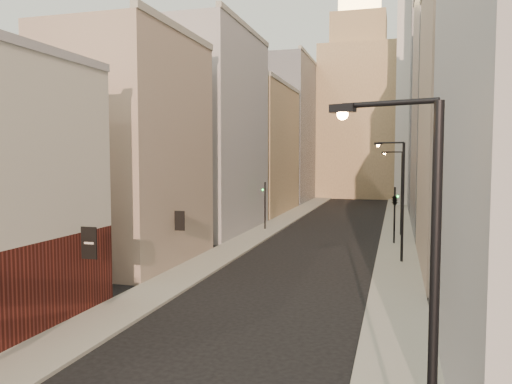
% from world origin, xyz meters
% --- Properties ---
extents(sidewalk_left, '(3.00, 140.00, 0.15)m').
position_xyz_m(sidewalk_left, '(-6.50, 55.00, 0.07)').
color(sidewalk_left, '#98988A').
rests_on(sidewalk_left, ground).
extents(sidewalk_right, '(3.00, 140.00, 0.15)m').
position_xyz_m(sidewalk_right, '(6.50, 55.00, 0.07)').
color(sidewalk_right, '#98988A').
rests_on(sidewalk_right, ground).
extents(left_bldg_beige, '(8.00, 12.00, 16.00)m').
position_xyz_m(left_bldg_beige, '(-12.00, 26.00, 8.00)').
color(left_bldg_beige, tan).
rests_on(left_bldg_beige, ground).
extents(left_bldg_grey, '(8.00, 16.00, 20.00)m').
position_xyz_m(left_bldg_grey, '(-12.00, 42.00, 10.00)').
color(left_bldg_grey, '#A2A2A8').
rests_on(left_bldg_grey, ground).
extents(left_bldg_tan, '(8.00, 18.00, 17.00)m').
position_xyz_m(left_bldg_tan, '(-12.00, 60.00, 8.50)').
color(left_bldg_tan, '#9A815C').
rests_on(left_bldg_tan, ground).
extents(left_bldg_wingrid, '(8.00, 20.00, 24.00)m').
position_xyz_m(left_bldg_wingrid, '(-12.00, 80.00, 12.00)').
color(left_bldg_wingrid, gray).
rests_on(left_bldg_wingrid, ground).
extents(right_bldg_beige, '(8.00, 16.00, 20.00)m').
position_xyz_m(right_bldg_beige, '(12.00, 30.00, 10.00)').
color(right_bldg_beige, tan).
rests_on(right_bldg_beige, ground).
extents(right_bldg_wingrid, '(8.00, 20.00, 26.00)m').
position_xyz_m(right_bldg_wingrid, '(12.00, 50.00, 13.00)').
color(right_bldg_wingrid, gray).
rests_on(right_bldg_wingrid, ground).
extents(highrise, '(21.00, 23.00, 51.20)m').
position_xyz_m(highrise, '(18.00, 78.00, 25.66)').
color(highrise, gray).
rests_on(highrise, ground).
extents(clock_tower, '(14.00, 14.00, 44.90)m').
position_xyz_m(clock_tower, '(-1.00, 92.00, 17.63)').
color(clock_tower, '#9A815C').
rests_on(clock_tower, ground).
extents(white_tower, '(8.00, 8.00, 41.50)m').
position_xyz_m(white_tower, '(10.00, 78.00, 18.61)').
color(white_tower, silver).
rests_on(white_tower, ground).
extents(streetlamp_near, '(2.21, 0.84, 8.67)m').
position_xyz_m(streetlamp_near, '(6.86, 4.07, 4.95)').
color(streetlamp_near, black).
rests_on(streetlamp_near, ground).
extents(streetlamp_mid, '(2.16, 0.97, 8.64)m').
position_xyz_m(streetlamp_mid, '(6.58, 30.81, 4.94)').
color(streetlamp_mid, black).
rests_on(streetlamp_mid, ground).
extents(streetlamp_far, '(1.98, 1.02, 8.10)m').
position_xyz_m(streetlamp_far, '(6.64, 43.24, 4.62)').
color(streetlamp_far, black).
rests_on(streetlamp_far, ground).
extents(traffic_light_left, '(0.54, 0.43, 5.00)m').
position_xyz_m(traffic_light_left, '(-6.69, 43.69, 3.34)').
color(traffic_light_left, black).
rests_on(traffic_light_left, ground).
extents(traffic_light_right, '(0.76, 0.76, 5.00)m').
position_xyz_m(traffic_light_right, '(6.23, 38.44, 3.93)').
color(traffic_light_right, black).
rests_on(traffic_light_right, ground).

